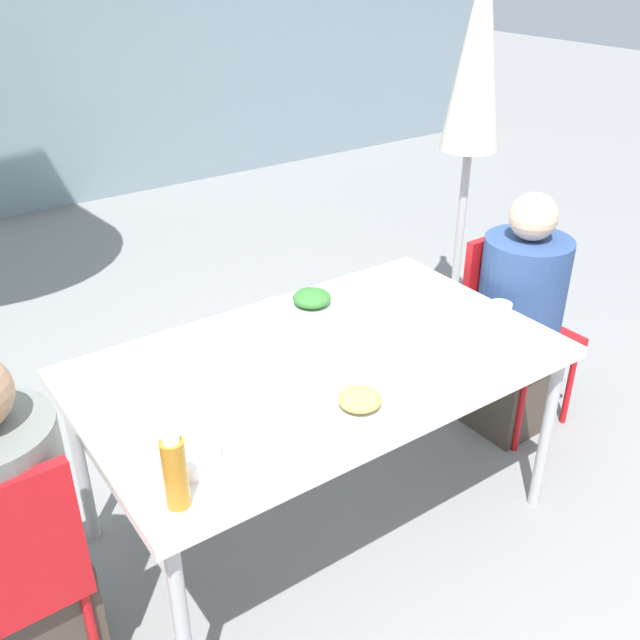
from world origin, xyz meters
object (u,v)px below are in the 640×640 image
(closed_umbrella, at_px, (476,75))
(salad_bowl, at_px, (185,454))
(chair_right, at_px, (510,315))
(chair_left, at_px, (3,572))
(person_left, at_px, (13,542))
(bottle, at_px, (175,472))
(drinking_cup, at_px, (499,315))
(person_right, at_px, (517,325))

(closed_umbrella, distance_m, salad_bowl, 2.42)
(chair_right, height_order, closed_umbrella, closed_umbrella)
(chair_left, xyz_separation_m, closed_umbrella, (2.59, 0.91, 0.89))
(person_left, distance_m, chair_right, 2.17)
(salad_bowl, bearing_deg, closed_umbrella, 26.21)
(chair_left, relative_size, salad_bowl, 4.37)
(bottle, bearing_deg, salad_bowl, 58.90)
(chair_left, height_order, person_left, person_left)
(bottle, xyz_separation_m, salad_bowl, (0.09, 0.14, -0.08))
(person_left, bearing_deg, salad_bowl, -25.21)
(chair_left, distance_m, closed_umbrella, 2.89)
(person_left, height_order, bottle, person_left)
(chair_left, height_order, bottle, bottle)
(closed_umbrella, bearing_deg, person_left, -161.94)
(drinking_cup, relative_size, salad_bowl, 0.47)
(chair_left, height_order, drinking_cup, chair_left)
(person_left, height_order, drinking_cup, person_left)
(chair_right, height_order, bottle, bottle)
(drinking_cup, distance_m, salad_bowl, 1.28)
(drinking_cup, bearing_deg, chair_right, 34.04)
(person_left, distance_m, salad_bowl, 0.55)
(person_right, relative_size, salad_bowl, 5.56)
(closed_umbrella, bearing_deg, person_right, -118.43)
(closed_umbrella, bearing_deg, salad_bowl, -153.79)
(person_left, distance_m, bottle, 0.59)
(person_right, bearing_deg, closed_umbrella, -119.78)
(chair_right, bearing_deg, salad_bowl, 9.51)
(chair_right, relative_size, salad_bowl, 4.37)
(person_left, relative_size, chair_right, 1.29)
(chair_left, height_order, salad_bowl, chair_left)
(chair_left, distance_m, drinking_cup, 1.80)
(person_left, relative_size, person_right, 1.02)
(chair_left, height_order, person_right, person_right)
(person_left, xyz_separation_m, person_right, (2.12, 0.05, -0.01))
(person_left, bearing_deg, person_right, 0.08)
(closed_umbrella, bearing_deg, chair_left, -160.65)
(bottle, bearing_deg, person_right, 12.60)
(person_right, bearing_deg, chair_right, -121.96)
(chair_right, bearing_deg, bottle, 13.37)
(bottle, distance_m, drinking_cup, 1.38)
(person_left, xyz_separation_m, salad_bowl, (0.45, -0.20, 0.23))
(person_left, distance_m, person_right, 2.12)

